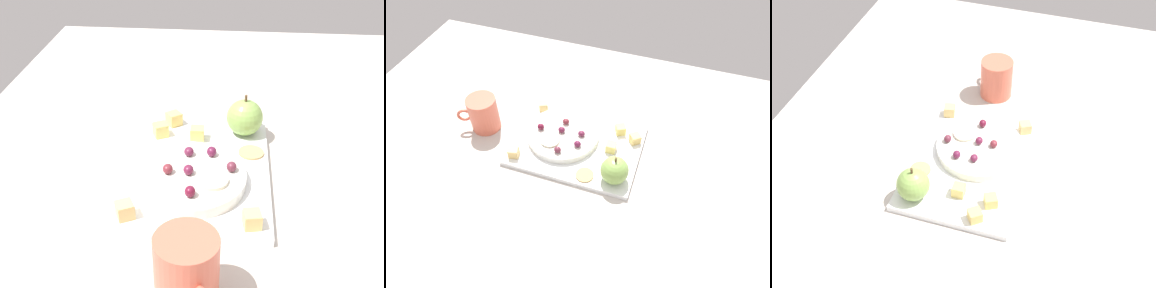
# 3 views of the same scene
# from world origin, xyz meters

# --- Properties ---
(table) EXTENTS (1.42, 0.96, 0.03)m
(table) POSITION_xyz_m (0.00, 0.00, 0.02)
(table) COLOR beige
(table) RESTS_ON ground
(platter) EXTENTS (0.33, 0.25, 0.01)m
(platter) POSITION_xyz_m (0.02, -0.02, 0.04)
(platter) COLOR white
(platter) RESTS_ON table
(serving_dish) EXTENTS (0.19, 0.19, 0.02)m
(serving_dish) POSITION_xyz_m (0.06, -0.03, 0.06)
(serving_dish) COLOR white
(serving_dish) RESTS_ON platter
(apple_whole) EXTENTS (0.07, 0.07, 0.07)m
(apple_whole) POSITION_xyz_m (-0.10, 0.06, 0.08)
(apple_whole) COLOR #87B052
(apple_whole) RESTS_ON platter
(apple_stem) EXTENTS (0.01, 0.01, 0.01)m
(apple_stem) POSITION_xyz_m (-0.10, 0.06, 0.12)
(apple_stem) COLOR brown
(apple_stem) RESTS_ON apple_whole
(cheese_cube_0) EXTENTS (0.03, 0.03, 0.02)m
(cheese_cube_0) POSITION_xyz_m (-0.07, -0.02, 0.06)
(cheese_cube_0) COLOR #EFD46D
(cheese_cube_0) RESTS_ON platter
(cheese_cube_1) EXTENTS (0.03, 0.03, 0.02)m
(cheese_cube_1) POSITION_xyz_m (0.16, 0.07, 0.06)
(cheese_cube_1) COLOR #ECC673
(cheese_cube_1) RESTS_ON platter
(cheese_cube_2) EXTENTS (0.03, 0.03, 0.02)m
(cheese_cube_2) POSITION_xyz_m (-0.08, -0.09, 0.06)
(cheese_cube_2) COLOR #E3CE6A
(cheese_cube_2) RESTS_ON platter
(cheese_cube_3) EXTENTS (0.03, 0.03, 0.02)m
(cheese_cube_3) POSITION_xyz_m (-0.12, -0.07, 0.06)
(cheese_cube_3) COLOR #EEC86B
(cheese_cube_3) RESTS_ON platter
(cheese_cube_4) EXTENTS (0.03, 0.03, 0.02)m
(cheese_cube_4) POSITION_xyz_m (0.16, -0.11, 0.06)
(cheese_cube_4) COLOR #E6C375
(cheese_cube_4) RESTS_ON platter
(cracker_0) EXTENTS (0.04, 0.04, 0.00)m
(cracker_0) POSITION_xyz_m (-0.03, 0.08, 0.05)
(cracker_0) COLOR tan
(cracker_0) RESTS_ON platter
(grape_0) EXTENTS (0.02, 0.02, 0.02)m
(grape_0) POSITION_xyz_m (0.07, -0.03, 0.08)
(grape_0) COLOR maroon
(grape_0) RESTS_ON serving_dish
(grape_1) EXTENTS (0.02, 0.02, 0.02)m
(grape_1) POSITION_xyz_m (0.01, 0.01, 0.08)
(grape_1) COLOR #611C3B
(grape_1) RESTS_ON serving_dish
(grape_2) EXTENTS (0.02, 0.02, 0.02)m
(grape_2) POSITION_xyz_m (0.07, -0.06, 0.08)
(grape_2) COLOR maroon
(grape_2) RESTS_ON serving_dish
(grape_3) EXTENTS (0.02, 0.02, 0.02)m
(grape_3) POSITION_xyz_m (0.12, -0.02, 0.08)
(grape_3) COLOR maroon
(grape_3) RESTS_ON serving_dish
(grape_4) EXTENTS (0.02, 0.02, 0.02)m
(grape_4) POSITION_xyz_m (0.01, -0.03, 0.07)
(grape_4) COLOR maroon
(grape_4) RESTS_ON serving_dish
(grape_5) EXTENTS (0.02, 0.02, 0.02)m
(grape_5) POSITION_xyz_m (0.05, 0.04, 0.08)
(grape_5) COLOR maroon
(grape_5) RESTS_ON serving_dish
(apple_slice_0) EXTENTS (0.05, 0.05, 0.01)m
(apple_slice_0) POSITION_xyz_m (0.08, 0.01, 0.07)
(apple_slice_0) COLOR beige
(apple_slice_0) RESTS_ON serving_dish
(cup) EXTENTS (0.10, 0.08, 0.10)m
(cup) POSITION_xyz_m (0.29, -0.01, 0.08)
(cup) COLOR #DB644C
(cup) RESTS_ON table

